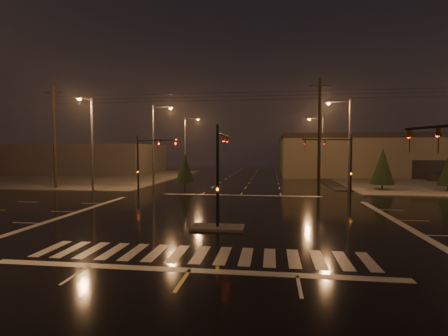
{
  "coord_description": "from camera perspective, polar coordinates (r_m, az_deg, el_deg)",
  "views": [
    {
      "loc": [
        3.04,
        -23.67,
        4.56
      ],
      "look_at": [
        -0.96,
        5.81,
        3.0
      ],
      "focal_mm": 28.0,
      "sensor_mm": 36.0,
      "label": 1
    }
  ],
  "objects": [
    {
      "name": "streetlight_5",
      "position": [
        39.74,
        -20.97,
        4.6
      ],
      "size": [
        0.32,
        2.77,
        10.0
      ],
      "color": "#38383A",
      "rests_on": "ground"
    },
    {
      "name": "conifer_0",
      "position": [
        42.98,
        24.46,
        0.26
      ],
      "size": [
        2.57,
        2.57,
        4.72
      ],
      "color": "black",
      "rests_on": "ground"
    },
    {
      "name": "streetlight_3",
      "position": [
        40.52,
        19.4,
        4.59
      ],
      "size": [
        2.77,
        0.32,
        10.0
      ],
      "color": "#38383A",
      "rests_on": "ground"
    },
    {
      "name": "retail_building",
      "position": [
        76.64,
        32.41,
        2.0
      ],
      "size": [
        60.2,
        28.3,
        7.2
      ],
      "color": "#6B614C",
      "rests_on": "ground"
    },
    {
      "name": "commercial_block",
      "position": [
        75.92,
        -22.34,
        1.45
      ],
      "size": [
        30.0,
        18.0,
        5.6
      ],
      "primitive_type": "cube",
      "color": "#433D3B",
      "rests_on": "ground"
    },
    {
      "name": "stop_bar_near",
      "position": [
        13.8,
        -5.67,
        -16.28
      ],
      "size": [
        16.0,
        0.5,
        0.01
      ],
      "primitive_type": "cube",
      "color": "beige",
      "rests_on": "ground"
    },
    {
      "name": "crosswalk",
      "position": [
        15.66,
        -3.92,
        -13.91
      ],
      "size": [
        15.0,
        2.6,
        0.01
      ],
      "primitive_type": "cube",
      "color": "beige",
      "rests_on": "ground"
    },
    {
      "name": "utility_pole_1",
      "position": [
        38.03,
        15.29,
        5.26
      ],
      "size": [
        2.2,
        0.32,
        12.0
      ],
      "color": "black",
      "rests_on": "ground"
    },
    {
      "name": "signal_mast_median",
      "position": [
        20.84,
        -0.66,
        0.78
      ],
      "size": [
        0.25,
        4.59,
        6.0
      ],
      "color": "black",
      "rests_on": "ground"
    },
    {
      "name": "utility_pole_0",
      "position": [
        45.26,
        -25.95,
        4.69
      ],
      "size": [
        2.2,
        0.32,
        12.0
      ],
      "color": "black",
      "rests_on": "ground"
    },
    {
      "name": "streetlight_1",
      "position": [
        44.05,
        -11.14,
        4.56
      ],
      "size": [
        2.77,
        0.32,
        10.0
      ],
      "color": "#38383A",
      "rests_on": "ground"
    },
    {
      "name": "median_island",
      "position": [
        20.4,
        -1.04,
        -9.7
      ],
      "size": [
        3.0,
        1.6,
        0.15
      ],
      "primitive_type": "cube",
      "color": "#494741",
      "rests_on": "ground"
    },
    {
      "name": "conifer_1",
      "position": [
        44.49,
        32.78,
        -0.34
      ],
      "size": [
        2.1,
        2.1,
        3.98
      ],
      "color": "black",
      "rests_on": "ground"
    },
    {
      "name": "signal_mast_ne",
      "position": [
        34.43,
        18.56,
        1.57
      ],
      "size": [
        4.84,
        1.86,
        6.0
      ],
      "color": "black",
      "rests_on": "ground"
    },
    {
      "name": "streetlight_2",
      "position": [
        59.41,
        -6.13,
        4.18
      ],
      "size": [
        2.77,
        0.32,
        10.0
      ],
      "color": "#38383A",
      "rests_on": "ground"
    },
    {
      "name": "ground",
      "position": [
        24.3,
        0.41,
        -7.81
      ],
      "size": [
        140.0,
        140.0,
        0.0
      ],
      "primitive_type": "plane",
      "color": "black",
      "rests_on": "ground"
    },
    {
      "name": "signal_mast_nw",
      "position": [
        36.07,
        -12.61,
        1.71
      ],
      "size": [
        4.84,
        1.86,
        6.0
      ],
      "color": "black",
      "rests_on": "ground"
    },
    {
      "name": "sidewalk_nw",
      "position": [
        63.19,
        -23.82,
        -1.34
      ],
      "size": [
        36.0,
        36.0,
        0.12
      ],
      "primitive_type": "cube",
      "color": "#494741",
      "rests_on": "ground"
    },
    {
      "name": "stop_bar_far",
      "position": [
        35.1,
        2.71,
        -4.46
      ],
      "size": [
        16.0,
        0.5,
        0.01
      ],
      "primitive_type": "cube",
      "color": "beige",
      "rests_on": "ground"
    },
    {
      "name": "conifer_3",
      "position": [
        42.09,
        -6.43,
        0.05
      ],
      "size": [
        2.19,
        2.19,
        4.12
      ],
      "color": "black",
      "rests_on": "ground"
    },
    {
      "name": "streetlight_4",
      "position": [
        60.24,
        15.55,
        4.07
      ],
      "size": [
        2.77,
        0.32,
        10.0
      ],
      "color": "#38383A",
      "rests_on": "ground"
    },
    {
      "name": "car_parked",
      "position": [
        57.3,
        31.82,
        -1.33
      ],
      "size": [
        3.34,
        4.3,
        1.37
      ],
      "primitive_type": "imported",
      "rotation": [
        0.0,
        0.0,
        0.5
      ],
      "color": "black",
      "rests_on": "ground"
    }
  ]
}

